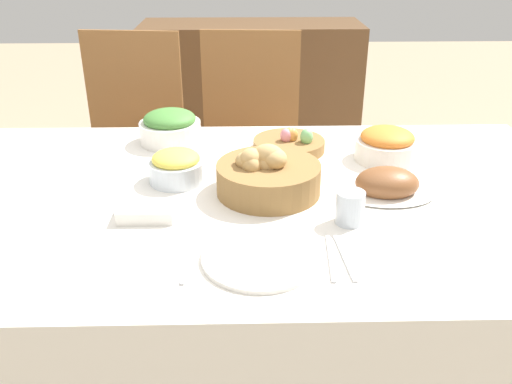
# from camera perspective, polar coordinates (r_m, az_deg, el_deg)

# --- Properties ---
(dining_table) EXTENTS (1.87, 1.05, 0.74)m
(dining_table) POSITION_cam_1_polar(r_m,az_deg,el_deg) (1.63, -0.98, -11.83)
(dining_table) COLOR white
(dining_table) RESTS_ON ground
(chair_far_center) EXTENTS (0.45, 0.45, 0.99)m
(chair_far_center) POSITION_cam_1_polar(r_m,az_deg,el_deg) (2.34, -0.59, 4.96)
(chair_far_center) COLOR brown
(chair_far_center) RESTS_ON ground
(chair_far_left) EXTENTS (0.46, 0.46, 0.99)m
(chair_far_left) POSITION_cam_1_polar(r_m,az_deg,el_deg) (2.39, -12.90, 4.73)
(chair_far_left) COLOR brown
(chair_far_left) RESTS_ON ground
(sideboard) EXTENTS (1.26, 0.44, 0.88)m
(sideboard) POSITION_cam_1_polar(r_m,az_deg,el_deg) (3.31, -0.41, 9.82)
(sideboard) COLOR brown
(sideboard) RESTS_ON ground
(bread_basket) EXTENTS (0.27, 0.27, 0.14)m
(bread_basket) POSITION_cam_1_polar(r_m,az_deg,el_deg) (1.41, 1.33, 1.92)
(bread_basket) COLOR olive
(bread_basket) RESTS_ON dining_table
(egg_basket) EXTENTS (0.22, 0.22, 0.08)m
(egg_basket) POSITION_cam_1_polar(r_m,az_deg,el_deg) (1.70, 3.68, 5.16)
(egg_basket) COLOR olive
(egg_basket) RESTS_ON dining_table
(ham_platter) EXTENTS (0.25, 0.18, 0.08)m
(ham_platter) POSITION_cam_1_polar(r_m,az_deg,el_deg) (1.45, 13.74, 0.73)
(ham_platter) COLOR silver
(ham_platter) RESTS_ON dining_table
(green_salad_bowl) EXTENTS (0.20, 0.20, 0.11)m
(green_salad_bowl) POSITION_cam_1_polar(r_m,az_deg,el_deg) (1.78, -8.91, 6.76)
(green_salad_bowl) COLOR silver
(green_salad_bowl) RESTS_ON dining_table
(pineapple_bowl) EXTENTS (0.15, 0.15, 0.09)m
(pineapple_bowl) POSITION_cam_1_polar(r_m,az_deg,el_deg) (1.49, -8.24, 2.66)
(pineapple_bowl) COLOR silver
(pineapple_bowl) RESTS_ON dining_table
(carrot_bowl) EXTENTS (0.19, 0.19, 0.10)m
(carrot_bowl) POSITION_cam_1_polar(r_m,az_deg,el_deg) (1.67, 13.70, 4.85)
(carrot_bowl) COLOR silver
(carrot_bowl) RESTS_ON dining_table
(dinner_plate) EXTENTS (0.25, 0.25, 0.01)m
(dinner_plate) POSITION_cam_1_polar(r_m,az_deg,el_deg) (1.15, 0.62, -6.92)
(dinner_plate) COLOR silver
(dinner_plate) RESTS_ON dining_table
(fork) EXTENTS (0.02, 0.18, 0.00)m
(fork) POSITION_cam_1_polar(r_m,az_deg,el_deg) (1.15, -6.87, -7.07)
(fork) COLOR silver
(fork) RESTS_ON dining_table
(knife) EXTENTS (0.02, 0.18, 0.00)m
(knife) POSITION_cam_1_polar(r_m,az_deg,el_deg) (1.16, 8.05, -6.86)
(knife) COLOR silver
(knife) RESTS_ON dining_table
(spoon) EXTENTS (0.02, 0.18, 0.00)m
(spoon) POSITION_cam_1_polar(r_m,az_deg,el_deg) (1.17, 9.51, -6.81)
(spoon) COLOR silver
(spoon) RESTS_ON dining_table
(drinking_cup) EXTENTS (0.07, 0.07, 0.08)m
(drinking_cup) POSITION_cam_1_polar(r_m,az_deg,el_deg) (1.29, 10.01, -1.62)
(drinking_cup) COLOR silver
(drinking_cup) RESTS_ON dining_table
(butter_dish) EXTENTS (0.13, 0.08, 0.03)m
(butter_dish) POSITION_cam_1_polar(r_m,az_deg,el_deg) (1.33, -11.30, -2.08)
(butter_dish) COLOR silver
(butter_dish) RESTS_ON dining_table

